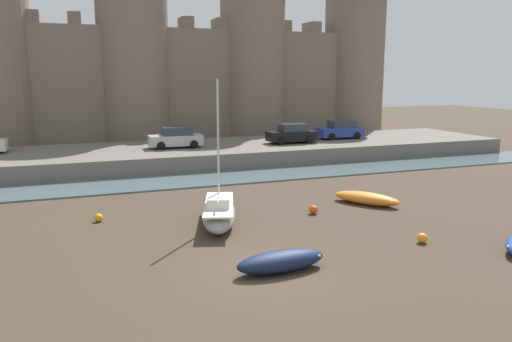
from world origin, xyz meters
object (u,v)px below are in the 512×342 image
(mooring_buoy_near_channel, at_px, (313,210))
(car_quay_centre_east, at_px, (176,138))
(rowboat_midflat_centre, at_px, (366,198))
(sailboat_foreground_left, at_px, (219,212))
(car_quay_centre_west, at_px, (340,130))
(mooring_buoy_off_centre, at_px, (422,238))
(rowboat_foreground_centre, at_px, (281,261))
(car_quay_west, at_px, (292,134))
(mooring_buoy_near_shore, at_px, (99,218))

(mooring_buoy_near_channel, relative_size, car_quay_centre_east, 0.11)
(rowboat_midflat_centre, distance_m, sailboat_foreground_left, 8.56)
(rowboat_midflat_centre, distance_m, car_quay_centre_west, 18.66)
(sailboat_foreground_left, bearing_deg, mooring_buoy_off_centre, -37.27)
(sailboat_foreground_left, relative_size, rowboat_foreground_centre, 1.96)
(car_quay_west, bearing_deg, car_quay_centre_east, 176.14)
(rowboat_foreground_centre, distance_m, mooring_buoy_off_centre, 6.74)
(sailboat_foreground_left, relative_size, car_quay_centre_west, 1.62)
(car_quay_centre_west, relative_size, car_quay_west, 1.00)
(rowboat_foreground_centre, bearing_deg, car_quay_centre_east, 87.29)
(rowboat_midflat_centre, height_order, rowboat_foreground_centre, rowboat_foreground_centre)
(mooring_buoy_near_channel, distance_m, car_quay_centre_east, 17.33)
(rowboat_foreground_centre, bearing_deg, rowboat_midflat_centre, 41.14)
(car_quay_west, bearing_deg, mooring_buoy_near_shore, -139.84)
(sailboat_foreground_left, xyz_separation_m, mooring_buoy_off_centre, (7.14, -5.43, -0.39))
(car_quay_west, bearing_deg, rowboat_midflat_centre, -99.95)
(rowboat_midflat_centre, relative_size, mooring_buoy_off_centre, 8.69)
(mooring_buoy_near_channel, distance_m, car_quay_west, 17.51)
(mooring_buoy_near_shore, distance_m, car_quay_centre_west, 26.56)
(sailboat_foreground_left, distance_m, mooring_buoy_near_shore, 5.79)
(mooring_buoy_near_channel, relative_size, mooring_buoy_near_shore, 1.12)
(car_quay_centre_west, xyz_separation_m, car_quay_centre_east, (-15.01, -0.59, 0.00))
(mooring_buoy_near_channel, bearing_deg, rowboat_foreground_centre, -125.55)
(sailboat_foreground_left, distance_m, car_quay_west, 19.90)
(mooring_buoy_near_channel, bearing_deg, car_quay_west, 68.87)
(sailboat_foreground_left, height_order, car_quay_west, sailboat_foreground_left)
(rowboat_midflat_centre, bearing_deg, mooring_buoy_near_channel, -168.34)
(car_quay_centre_west, distance_m, car_quay_west, 5.47)
(mooring_buoy_off_centre, xyz_separation_m, car_quay_west, (4.09, 21.80, 1.84))
(sailboat_foreground_left, height_order, mooring_buoy_off_centre, sailboat_foreground_left)
(mooring_buoy_off_centre, relative_size, car_quay_centre_west, 0.10)
(car_quay_centre_east, bearing_deg, car_quay_centre_west, 2.23)
(mooring_buoy_off_centre, xyz_separation_m, car_quay_centre_east, (-5.60, 22.45, 1.84))
(car_quay_centre_east, bearing_deg, rowboat_foreground_centre, -92.71)
(mooring_buoy_near_channel, xyz_separation_m, car_quay_west, (6.28, 16.24, 1.83))
(mooring_buoy_near_shore, height_order, car_quay_west, car_quay_west)
(rowboat_foreground_centre, xyz_separation_m, mooring_buoy_near_shore, (-5.66, 8.68, -0.20))
(car_quay_centre_east, bearing_deg, sailboat_foreground_left, -95.19)
(mooring_buoy_off_centre, height_order, car_quay_centre_east, car_quay_centre_east)
(mooring_buoy_off_centre, distance_m, mooring_buoy_near_shore, 14.68)
(mooring_buoy_near_channel, height_order, car_quay_centre_east, car_quay_centre_east)
(rowboat_midflat_centre, distance_m, mooring_buoy_off_centre, 6.44)
(sailboat_foreground_left, relative_size, mooring_buoy_off_centre, 15.79)
(mooring_buoy_near_channel, bearing_deg, sailboat_foreground_left, -178.59)
(mooring_buoy_off_centre, bearing_deg, car_quay_west, 79.37)
(sailboat_foreground_left, relative_size, car_quay_centre_east, 1.62)
(rowboat_midflat_centre, height_order, sailboat_foreground_left, sailboat_foreground_left)
(rowboat_foreground_centre, height_order, mooring_buoy_near_shore, rowboat_foreground_centre)
(mooring_buoy_near_shore, bearing_deg, car_quay_centre_east, 65.06)
(mooring_buoy_near_channel, distance_m, car_quay_centre_west, 21.06)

